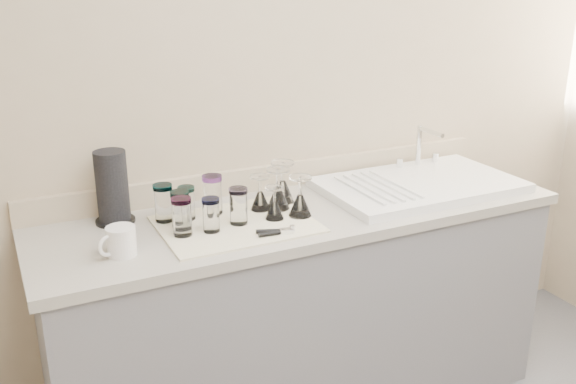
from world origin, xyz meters
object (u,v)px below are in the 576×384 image
tumbler_cyan (187,203)px  goblet_front_left (275,208)px  tumbler_magenta (182,216)px  tumbler_lavender (238,206)px  goblet_back_left (260,198)px  tumbler_teal (163,203)px  tumbler_blue (211,215)px  tumbler_extra (180,209)px  can_opener (276,232)px  goblet_front_right (300,202)px  paper_towel_roll (112,188)px  sink_unit (419,184)px  tumbler_purple (213,194)px  goblet_extra (278,195)px  goblet_back_right (283,188)px  white_mug (120,241)px

tumbler_cyan → goblet_front_left: size_ratio=1.00×
tumbler_magenta → tumbler_lavender: 0.21m
tumbler_lavender → goblet_back_left: bearing=37.1°
tumbler_teal → tumbler_blue: bearing=-54.1°
tumbler_extra → can_opener: tumbler_extra is taller
tumbler_blue → goblet_front_right: (0.35, -0.00, -0.01)m
goblet_front_left → paper_towel_roll: paper_towel_roll is taller
sink_unit → tumbler_lavender: (-0.84, -0.05, 0.06)m
tumbler_blue → tumbler_lavender: bearing=12.5°
sink_unit → tumbler_teal: (-1.07, 0.10, 0.06)m
sink_unit → tumbler_cyan: size_ratio=6.59×
tumbler_cyan → tumbler_purple: tumbler_purple is taller
tumbler_purple → goblet_extra: goblet_extra is taller
can_opener → tumbler_lavender: bearing=118.0°
tumbler_magenta → paper_towel_roll: (-0.18, 0.24, 0.05)m
goblet_front_right → paper_towel_roll: (-0.63, 0.26, 0.07)m
tumbler_teal → tumbler_magenta: 0.16m
goblet_back_right → goblet_front_right: (-0.01, -0.16, -0.00)m
tumbler_magenta → sink_unit: bearing=3.3°
tumbler_teal → tumbler_blue: tumbler_teal is taller
tumbler_lavender → white_mug: tumbler_lavender is taller
tumbler_purple → goblet_back_left: (0.18, -0.04, -0.03)m
tumbler_extra → paper_towel_roll: size_ratio=0.49×
tumbler_teal → tumbler_purple: bearing=-1.3°
sink_unit → paper_towel_roll: paper_towel_roll is taller
tumbler_cyan → tumbler_magenta: 0.15m
tumbler_lavender → tumbler_extra: (-0.20, 0.06, -0.00)m
can_opener → tumbler_cyan: bearing=130.1°
sink_unit → tumbler_purple: 0.89m
tumbler_lavender → can_opener: size_ratio=1.01×
tumbler_magenta → goblet_front_left: tumbler_magenta is taller
tumbler_blue → goblet_front_left: (0.25, 0.01, -0.02)m
tumbler_cyan → goblet_back_right: goblet_back_right is taller
tumbler_extra → white_mug: bearing=-151.1°
tumbler_lavender → tumbler_blue: bearing=-167.5°
tumbler_cyan → white_mug: size_ratio=0.86×
tumbler_blue → goblet_back_left: size_ratio=0.91×
tumbler_extra → goblet_front_left: (0.33, -0.08, -0.03)m
tumbler_lavender → paper_towel_roll: paper_towel_roll is taller
goblet_front_left → can_opener: goblet_front_left is taller
sink_unit → tumbler_extra: bearing=179.1°
tumbler_blue → goblet_extra: size_ratio=0.78×
tumbler_cyan → tumbler_extra: size_ratio=0.94×
tumbler_lavender → can_opener: bearing=-62.0°
goblet_extra → tumbler_blue: bearing=-161.5°
tumbler_lavender → goblet_back_left: 0.16m
tumbler_extra → goblet_extra: size_ratio=0.84×
tumbler_purple → white_mug: (-0.39, -0.21, -0.03)m
tumbler_blue → white_mug: tumbler_blue is taller
tumbler_lavender → paper_towel_roll: 0.46m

